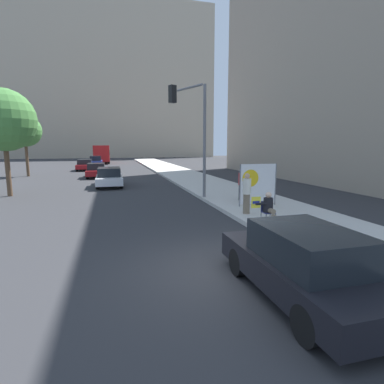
{
  "coord_description": "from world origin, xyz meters",
  "views": [
    {
      "loc": [
        -2.58,
        -6.45,
        3.03
      ],
      "look_at": [
        0.94,
        6.56,
        0.93
      ],
      "focal_mm": 28.0,
      "sensor_mm": 36.0,
      "label": 1
    }
  ],
  "objects": [
    {
      "name": "ground_plane",
      "position": [
        0.0,
        0.0,
        0.0
      ],
      "size": [
        160.0,
        160.0,
        0.0
      ],
      "primitive_type": "plane",
      "color": "#303033"
    },
    {
      "name": "sidewalk_curb",
      "position": [
        4.48,
        15.0,
        0.09
      ],
      "size": [
        4.49,
        90.0,
        0.18
      ],
      "primitive_type": "cube",
      "color": "beige",
      "rests_on": "ground_plane"
    },
    {
      "name": "building_backdrop_far",
      "position": [
        -2.0,
        75.95,
        19.03
      ],
      "size": [
        52.0,
        12.0,
        38.06
      ],
      "color": "tan",
      "rests_on": "ground_plane"
    },
    {
      "name": "building_backdrop_right",
      "position": [
        17.44,
        15.23,
        12.72
      ],
      "size": [
        10.0,
        32.0,
        25.45
      ],
      "color": "gray",
      "rests_on": "ground_plane"
    },
    {
      "name": "seated_protester",
      "position": [
        2.82,
        2.97,
        0.83
      ],
      "size": [
        0.91,
        0.77,
        1.21
      ],
      "rotation": [
        0.0,
        0.0,
        0.11
      ],
      "color": "#474C56",
      "rests_on": "sidewalk_curb"
    },
    {
      "name": "jogger_on_sidewalk",
      "position": [
        2.88,
        4.93,
        1.05
      ],
      "size": [
        0.34,
        0.34,
        1.71
      ],
      "rotation": [
        0.0,
        0.0,
        3.03
      ],
      "color": "#756651",
      "rests_on": "sidewalk_curb"
    },
    {
      "name": "pedestrian_behind",
      "position": [
        4.0,
        7.91,
        1.01
      ],
      "size": [
        0.34,
        0.34,
        1.64
      ],
      "rotation": [
        0.0,
        0.0,
        3.96
      ],
      "color": "black",
      "rests_on": "sidewalk_curb"
    },
    {
      "name": "protest_banner",
      "position": [
        4.12,
        6.34,
        1.23
      ],
      "size": [
        1.91,
        0.06,
        2.0
      ],
      "color": "slate",
      "rests_on": "sidewalk_curb"
    },
    {
      "name": "traffic_light_pole",
      "position": [
        1.71,
        9.06,
        4.2
      ],
      "size": [
        2.19,
        1.96,
        6.08
      ],
      "color": "slate",
      "rests_on": "sidewalk_curb"
    },
    {
      "name": "parked_car_curbside",
      "position": [
        0.99,
        -1.62,
        0.73
      ],
      "size": [
        1.75,
        4.18,
        1.47
      ],
      "color": "black",
      "rests_on": "ground_plane"
    },
    {
      "name": "car_on_road_nearest",
      "position": [
        -2.74,
        16.66,
        0.71
      ],
      "size": [
        1.85,
        4.6,
        1.41
      ],
      "color": "silver",
      "rests_on": "ground_plane"
    },
    {
      "name": "car_on_road_midblock",
      "position": [
        -3.95,
        23.57,
        0.69
      ],
      "size": [
        1.77,
        4.22,
        1.37
      ],
      "color": "maroon",
      "rests_on": "ground_plane"
    },
    {
      "name": "car_on_road_distant",
      "position": [
        -5.68,
        32.63,
        0.69
      ],
      "size": [
        1.83,
        4.44,
        1.37
      ],
      "color": "maroon",
      "rests_on": "ground_plane"
    },
    {
      "name": "car_on_road_far_lane",
      "position": [
        -4.7,
        39.56,
        0.76
      ],
      "size": [
        1.75,
        4.26,
        1.55
      ],
      "color": "navy",
      "rests_on": "ground_plane"
    },
    {
      "name": "city_bus_on_road",
      "position": [
        -4.0,
        49.23,
        1.77
      ],
      "size": [
        2.52,
        11.73,
        3.05
      ],
      "color": "red",
      "rests_on": "ground_plane"
    },
    {
      "name": "street_tree_near_curb",
      "position": [
        -8.55,
        13.69,
        4.49
      ],
      "size": [
        3.64,
        3.64,
        6.33
      ],
      "color": "brown",
      "rests_on": "ground_plane"
    },
    {
      "name": "street_tree_midblock",
      "position": [
        -10.57,
        26.45,
        4.45
      ],
      "size": [
        3.13,
        3.13,
        6.04
      ],
      "color": "brown",
      "rests_on": "ground_plane"
    }
  ]
}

